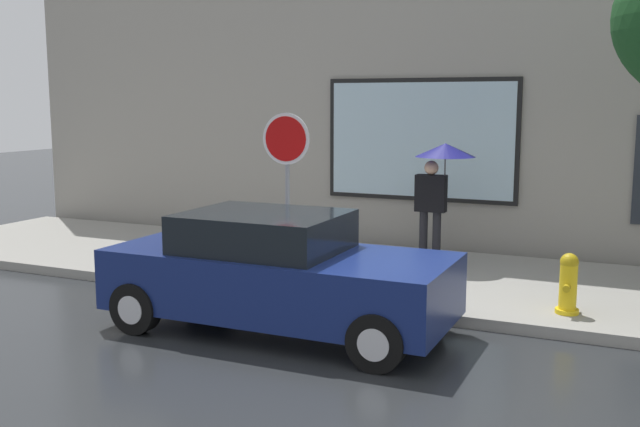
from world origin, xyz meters
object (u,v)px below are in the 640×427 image
Objects in this scene: fire_hydrant at (568,284)px; pedestrian_with_umbrella at (440,169)px; parked_car at (277,273)px; stop_sign at (287,163)px.

pedestrian_with_umbrella is at bearing 136.27° from fire_hydrant.
stop_sign is (-0.79, 1.86, 1.19)m from parked_car.
fire_hydrant is (3.26, 1.73, -0.19)m from parked_car.
fire_hydrant is 0.31× the size of stop_sign.
parked_car reaches higher than fire_hydrant.
stop_sign reaches higher than pedestrian_with_umbrella.
parked_car is 2.35m from stop_sign.
pedestrian_with_umbrella is (0.98, 3.91, 1.00)m from parked_car.
fire_hydrant is at bearing 28.00° from parked_car.
parked_car is at bearing -104.08° from pedestrian_with_umbrella.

